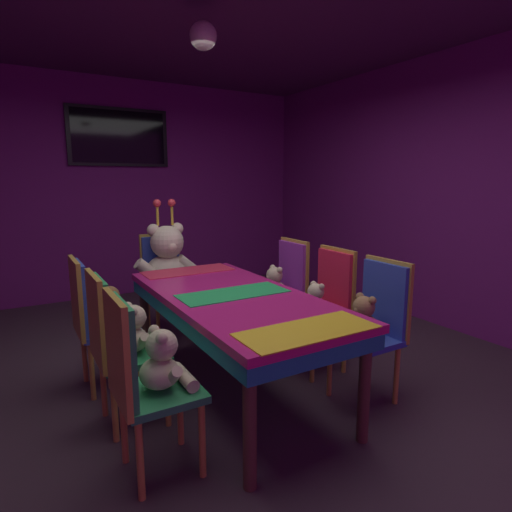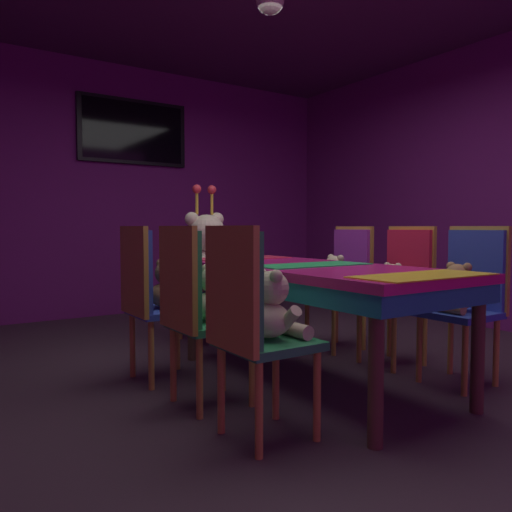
% 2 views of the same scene
% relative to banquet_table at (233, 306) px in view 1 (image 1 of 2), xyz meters
% --- Properties ---
extents(ground_plane, '(7.90, 7.90, 0.00)m').
position_rel_banquet_table_xyz_m(ground_plane, '(0.00, 0.00, -0.65)').
color(ground_plane, '#3F2D38').
extents(wall_back, '(5.20, 0.12, 2.80)m').
position_rel_banquet_table_xyz_m(wall_back, '(0.00, 3.20, 0.75)').
color(wall_back, '#721E72').
rests_on(wall_back, ground_plane).
extents(wall_right, '(0.12, 6.40, 2.80)m').
position_rel_banquet_table_xyz_m(wall_right, '(2.60, 0.00, 0.75)').
color(wall_right, '#721E72').
rests_on(wall_right, ground_plane).
extents(banquet_table, '(0.90, 2.02, 0.75)m').
position_rel_banquet_table_xyz_m(banquet_table, '(0.00, 0.00, 0.00)').
color(banquet_table, '#C61E72').
rests_on(banquet_table, ground_plane).
extents(chair_left_0, '(0.42, 0.41, 0.98)m').
position_rel_banquet_table_xyz_m(chair_left_0, '(-0.84, -0.54, -0.05)').
color(chair_left_0, '#268C4C').
rests_on(chair_left_0, ground_plane).
extents(teddy_left_0, '(0.27, 0.35, 0.33)m').
position_rel_banquet_table_xyz_m(teddy_left_0, '(-0.69, -0.54, -0.05)').
color(teddy_left_0, beige).
rests_on(teddy_left_0, chair_left_0).
extents(chair_left_1, '(0.42, 0.41, 0.98)m').
position_rel_banquet_table_xyz_m(chair_left_1, '(-0.84, -0.00, -0.05)').
color(chair_left_1, '#268C4C').
rests_on(chair_left_1, ground_plane).
extents(teddy_left_1, '(0.26, 0.33, 0.31)m').
position_rel_banquet_table_xyz_m(teddy_left_1, '(-0.69, -0.00, -0.06)').
color(teddy_left_1, beige).
rests_on(teddy_left_1, chair_left_1).
extents(chair_left_2, '(0.42, 0.41, 0.98)m').
position_rel_banquet_table_xyz_m(chair_left_2, '(-0.87, 0.57, -0.05)').
color(chair_left_2, '#2D47B2').
rests_on(chair_left_2, ground_plane).
extents(teddy_left_2, '(0.26, 0.33, 0.31)m').
position_rel_banquet_table_xyz_m(teddy_left_2, '(-0.72, 0.57, -0.06)').
color(teddy_left_2, brown).
rests_on(teddy_left_2, chair_left_2).
extents(chair_right_0, '(0.42, 0.41, 0.98)m').
position_rel_banquet_table_xyz_m(chair_right_0, '(0.85, -0.54, -0.05)').
color(chair_right_0, '#2D47B2').
rests_on(chair_right_0, ground_plane).
extents(teddy_right_0, '(0.25, 0.32, 0.30)m').
position_rel_banquet_table_xyz_m(teddy_right_0, '(0.70, -0.54, -0.06)').
color(teddy_right_0, '#9E7247').
rests_on(teddy_right_0, chair_right_0).
extents(chair_right_1, '(0.42, 0.41, 0.98)m').
position_rel_banquet_table_xyz_m(chair_right_1, '(0.87, -0.00, -0.05)').
color(chair_right_1, red).
rests_on(chair_right_1, ground_plane).
extents(teddy_right_1, '(0.22, 0.28, 0.27)m').
position_rel_banquet_table_xyz_m(teddy_right_1, '(0.73, -0.00, -0.08)').
color(teddy_right_1, beige).
rests_on(teddy_right_1, chair_right_1).
extents(chair_right_2, '(0.42, 0.41, 0.98)m').
position_rel_banquet_table_xyz_m(chair_right_2, '(0.85, 0.57, -0.05)').
color(chair_right_2, purple).
rests_on(chair_right_2, ground_plane).
extents(teddy_right_2, '(0.25, 0.32, 0.30)m').
position_rel_banquet_table_xyz_m(teddy_right_2, '(0.71, 0.57, -0.06)').
color(teddy_right_2, beige).
rests_on(teddy_right_2, chair_right_2).
extents(throne_chair, '(0.41, 0.42, 0.98)m').
position_rel_banquet_table_xyz_m(throne_chair, '(0.00, 1.54, -0.05)').
color(throne_chair, '#2D47B2').
rests_on(throne_chair, ground_plane).
extents(king_teddy_bear, '(0.69, 0.53, 0.88)m').
position_rel_banquet_table_xyz_m(king_teddy_bear, '(0.00, 1.37, 0.09)').
color(king_teddy_bear, beige).
rests_on(king_teddy_bear, throne_chair).
extents(wall_tv, '(1.24, 0.06, 0.72)m').
position_rel_banquet_table_xyz_m(wall_tv, '(0.00, 3.11, 1.40)').
color(wall_tv, black).
extents(pendant_light, '(0.20, 0.20, 0.20)m').
position_rel_banquet_table_xyz_m(pendant_light, '(0.03, 0.50, 1.90)').
color(pendant_light, white).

